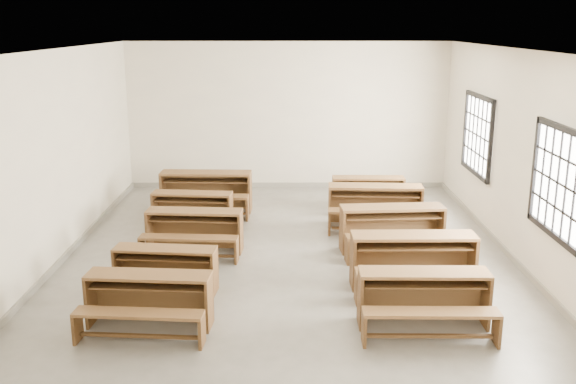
{
  "coord_description": "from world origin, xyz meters",
  "views": [
    {
      "loc": [
        -0.02,
        -9.73,
        3.57
      ],
      "look_at": [
        0.0,
        0.0,
        1.0
      ],
      "focal_mm": 40.0,
      "sensor_mm": 36.0,
      "label": 1
    }
  ],
  "objects_px": {
    "desk_set_4": "(206,189)",
    "desk_set_1": "(165,267)",
    "desk_set_7": "(393,226)",
    "desk_set_3": "(192,208)",
    "desk_set_8": "(375,203)",
    "desk_set_9": "(368,191)",
    "desk_set_5": "(424,296)",
    "desk_set_6": "(414,258)",
    "desk_set_2": "(194,228)",
    "desk_set_0": "(148,297)"
  },
  "relations": [
    {
      "from": "desk_set_0",
      "to": "desk_set_3",
      "type": "height_order",
      "value": "desk_set_0"
    },
    {
      "from": "desk_set_3",
      "to": "desk_set_8",
      "type": "distance_m",
      "value": 3.29
    },
    {
      "from": "desk_set_4",
      "to": "desk_set_2",
      "type": "bearing_deg",
      "value": -85.68
    },
    {
      "from": "desk_set_7",
      "to": "desk_set_8",
      "type": "relative_size",
      "value": 0.99
    },
    {
      "from": "desk_set_3",
      "to": "desk_set_5",
      "type": "bearing_deg",
      "value": -43.96
    },
    {
      "from": "desk_set_1",
      "to": "desk_set_3",
      "type": "distance_m",
      "value": 2.87
    },
    {
      "from": "desk_set_2",
      "to": "desk_set_9",
      "type": "xyz_separation_m",
      "value": [
        3.09,
        2.48,
        -0.03
      ]
    },
    {
      "from": "desk_set_6",
      "to": "desk_set_9",
      "type": "height_order",
      "value": "desk_set_6"
    },
    {
      "from": "desk_set_5",
      "to": "desk_set_8",
      "type": "relative_size",
      "value": 0.91
    },
    {
      "from": "desk_set_6",
      "to": "desk_set_8",
      "type": "distance_m",
      "value": 2.79
    },
    {
      "from": "desk_set_5",
      "to": "desk_set_8",
      "type": "bearing_deg",
      "value": 91.58
    },
    {
      "from": "desk_set_8",
      "to": "desk_set_2",
      "type": "bearing_deg",
      "value": -153.17
    },
    {
      "from": "desk_set_3",
      "to": "desk_set_5",
      "type": "relative_size",
      "value": 0.95
    },
    {
      "from": "desk_set_1",
      "to": "desk_set_4",
      "type": "distance_m",
      "value": 3.87
    },
    {
      "from": "desk_set_4",
      "to": "desk_set_9",
      "type": "relative_size",
      "value": 1.25
    },
    {
      "from": "desk_set_0",
      "to": "desk_set_9",
      "type": "bearing_deg",
      "value": 61.79
    },
    {
      "from": "desk_set_0",
      "to": "desk_set_2",
      "type": "relative_size",
      "value": 0.98
    },
    {
      "from": "desk_set_9",
      "to": "desk_set_6",
      "type": "bearing_deg",
      "value": -87.21
    },
    {
      "from": "desk_set_0",
      "to": "desk_set_5",
      "type": "bearing_deg",
      "value": 4.4
    },
    {
      "from": "desk_set_1",
      "to": "desk_set_9",
      "type": "distance_m",
      "value": 5.22
    },
    {
      "from": "desk_set_3",
      "to": "desk_set_8",
      "type": "xyz_separation_m",
      "value": [
        3.29,
        0.06,
        0.07
      ]
    },
    {
      "from": "desk_set_2",
      "to": "desk_set_8",
      "type": "relative_size",
      "value": 0.91
    },
    {
      "from": "desk_set_1",
      "to": "desk_set_8",
      "type": "relative_size",
      "value": 0.84
    },
    {
      "from": "desk_set_8",
      "to": "desk_set_9",
      "type": "relative_size",
      "value": 1.22
    },
    {
      "from": "desk_set_2",
      "to": "desk_set_8",
      "type": "xyz_separation_m",
      "value": [
        3.07,
        1.32,
        0.04
      ]
    },
    {
      "from": "desk_set_5",
      "to": "desk_set_6",
      "type": "relative_size",
      "value": 0.91
    },
    {
      "from": "desk_set_9",
      "to": "desk_set_4",
      "type": "bearing_deg",
      "value": -175.55
    },
    {
      "from": "desk_set_8",
      "to": "desk_set_0",
      "type": "bearing_deg",
      "value": -125.77
    },
    {
      "from": "desk_set_5",
      "to": "desk_set_6",
      "type": "bearing_deg",
      "value": 85.87
    },
    {
      "from": "desk_set_9",
      "to": "desk_set_7",
      "type": "bearing_deg",
      "value": -87.24
    },
    {
      "from": "desk_set_5",
      "to": "desk_set_8",
      "type": "height_order",
      "value": "desk_set_8"
    },
    {
      "from": "desk_set_2",
      "to": "desk_set_4",
      "type": "xyz_separation_m",
      "value": [
        -0.09,
        2.27,
        0.06
      ]
    },
    {
      "from": "desk_set_2",
      "to": "desk_set_5",
      "type": "height_order",
      "value": "desk_set_5"
    },
    {
      "from": "desk_set_2",
      "to": "desk_set_5",
      "type": "xyz_separation_m",
      "value": [
        3.13,
        -2.64,
        0.01
      ]
    },
    {
      "from": "desk_set_3",
      "to": "desk_set_6",
      "type": "height_order",
      "value": "desk_set_6"
    },
    {
      "from": "desk_set_3",
      "to": "desk_set_6",
      "type": "distance_m",
      "value": 4.4
    },
    {
      "from": "desk_set_3",
      "to": "desk_set_9",
      "type": "xyz_separation_m",
      "value": [
        3.31,
        1.21,
        -0.0
      ]
    },
    {
      "from": "desk_set_2",
      "to": "desk_set_7",
      "type": "xyz_separation_m",
      "value": [
        3.18,
        0.02,
        0.03
      ]
    },
    {
      "from": "desk_set_4",
      "to": "desk_set_1",
      "type": "bearing_deg",
      "value": -89.2
    },
    {
      "from": "desk_set_9",
      "to": "desk_set_1",
      "type": "bearing_deg",
      "value": -127.94
    },
    {
      "from": "desk_set_4",
      "to": "desk_set_6",
      "type": "relative_size",
      "value": 1.04
    },
    {
      "from": "desk_set_7",
      "to": "desk_set_2",
      "type": "bearing_deg",
      "value": 176.16
    },
    {
      "from": "desk_set_6",
      "to": "desk_set_7",
      "type": "bearing_deg",
      "value": 91.41
    },
    {
      "from": "desk_set_5",
      "to": "desk_set_7",
      "type": "xyz_separation_m",
      "value": [
        0.05,
        2.66,
        0.02
      ]
    },
    {
      "from": "desk_set_1",
      "to": "desk_set_6",
      "type": "height_order",
      "value": "desk_set_6"
    },
    {
      "from": "desk_set_8",
      "to": "desk_set_9",
      "type": "height_order",
      "value": "desk_set_8"
    },
    {
      "from": "desk_set_5",
      "to": "desk_set_7",
      "type": "distance_m",
      "value": 2.66
    },
    {
      "from": "desk_set_7",
      "to": "desk_set_3",
      "type": "bearing_deg",
      "value": 155.66
    },
    {
      "from": "desk_set_1",
      "to": "desk_set_5",
      "type": "xyz_separation_m",
      "value": [
        3.31,
        -1.04,
        0.04
      ]
    },
    {
      "from": "desk_set_3",
      "to": "desk_set_4",
      "type": "relative_size",
      "value": 0.84
    }
  ]
}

